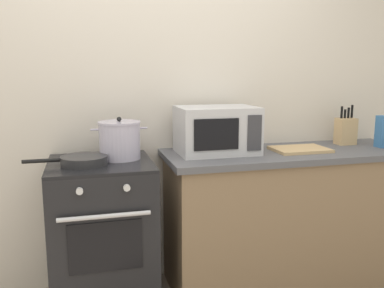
{
  "coord_description": "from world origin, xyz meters",
  "views": [
    {
      "loc": [
        -0.44,
        -1.83,
        1.45
      ],
      "look_at": [
        0.21,
        0.6,
        1.0
      ],
      "focal_mm": 38.76,
      "sensor_mm": 36.0,
      "label": 1
    }
  ],
  "objects_px": {
    "cutting_board": "(300,149)",
    "microwave": "(217,130)",
    "knife_block": "(346,131)",
    "pasta_box": "(383,132)",
    "stove": "(103,236)",
    "frying_pan": "(83,160)",
    "stock_pot": "(120,140)"
  },
  "relations": [
    {
      "from": "stove",
      "to": "microwave",
      "type": "bearing_deg",
      "value": 6.08
    },
    {
      "from": "pasta_box",
      "to": "stock_pot",
      "type": "bearing_deg",
      "value": 177.2
    },
    {
      "from": "microwave",
      "to": "knife_block",
      "type": "bearing_deg",
      "value": 3.55
    },
    {
      "from": "frying_pan",
      "to": "pasta_box",
      "type": "bearing_deg",
      "value": 0.72
    },
    {
      "from": "stove",
      "to": "cutting_board",
      "type": "xyz_separation_m",
      "value": [
        1.3,
        0.0,
        0.47
      ]
    },
    {
      "from": "stove",
      "to": "microwave",
      "type": "distance_m",
      "value": 0.96
    },
    {
      "from": "stove",
      "to": "stock_pot",
      "type": "bearing_deg",
      "value": 25.73
    },
    {
      "from": "microwave",
      "to": "stock_pot",
      "type": "bearing_deg",
      "value": -178.14
    },
    {
      "from": "frying_pan",
      "to": "stock_pot",
      "type": "bearing_deg",
      "value": 27.41
    },
    {
      "from": "pasta_box",
      "to": "knife_block",
      "type": "bearing_deg",
      "value": 136.52
    },
    {
      "from": "cutting_board",
      "to": "pasta_box",
      "type": "xyz_separation_m",
      "value": [
        0.62,
        -0.03,
        0.1
      ]
    },
    {
      "from": "pasta_box",
      "to": "microwave",
      "type": "bearing_deg",
      "value": 174.77
    },
    {
      "from": "stock_pot",
      "to": "pasta_box",
      "type": "distance_m",
      "value": 1.8
    },
    {
      "from": "microwave",
      "to": "knife_block",
      "type": "height_order",
      "value": "microwave"
    },
    {
      "from": "stove",
      "to": "pasta_box",
      "type": "height_order",
      "value": "pasta_box"
    },
    {
      "from": "knife_block",
      "to": "stock_pot",
      "type": "bearing_deg",
      "value": -177.1
    },
    {
      "from": "stock_pot",
      "to": "microwave",
      "type": "bearing_deg",
      "value": 1.86
    },
    {
      "from": "cutting_board",
      "to": "stock_pot",
      "type": "bearing_deg",
      "value": 177.19
    },
    {
      "from": "cutting_board",
      "to": "pasta_box",
      "type": "height_order",
      "value": "pasta_box"
    },
    {
      "from": "cutting_board",
      "to": "pasta_box",
      "type": "bearing_deg",
      "value": -2.77
    },
    {
      "from": "stove",
      "to": "knife_block",
      "type": "distance_m",
      "value": 1.84
    },
    {
      "from": "stock_pot",
      "to": "pasta_box",
      "type": "height_order",
      "value": "stock_pot"
    },
    {
      "from": "knife_block",
      "to": "pasta_box",
      "type": "bearing_deg",
      "value": -43.48
    },
    {
      "from": "cutting_board",
      "to": "microwave",
      "type": "bearing_deg",
      "value": 172.06
    },
    {
      "from": "stock_pot",
      "to": "microwave",
      "type": "relative_size",
      "value": 0.67
    },
    {
      "from": "stove",
      "to": "frying_pan",
      "type": "bearing_deg",
      "value": -150.53
    },
    {
      "from": "pasta_box",
      "to": "stove",
      "type": "bearing_deg",
      "value": 179.14
    },
    {
      "from": "knife_block",
      "to": "pasta_box",
      "type": "height_order",
      "value": "knife_block"
    },
    {
      "from": "microwave",
      "to": "knife_block",
      "type": "xyz_separation_m",
      "value": [
        1.0,
        0.06,
        -0.05
      ]
    },
    {
      "from": "microwave",
      "to": "pasta_box",
      "type": "bearing_deg",
      "value": -5.23
    },
    {
      "from": "microwave",
      "to": "stove",
      "type": "bearing_deg",
      "value": -173.92
    },
    {
      "from": "frying_pan",
      "to": "knife_block",
      "type": "bearing_deg",
      "value": 6.07
    }
  ]
}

